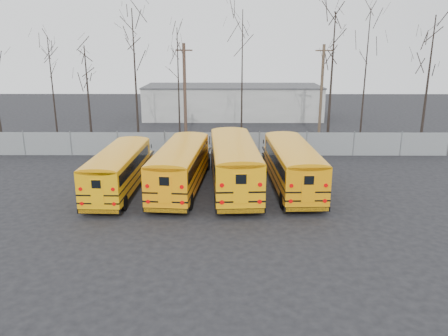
{
  "coord_description": "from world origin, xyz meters",
  "views": [
    {
      "loc": [
        1.21,
        -24.13,
        9.13
      ],
      "look_at": [
        1.07,
        2.4,
        1.6
      ],
      "focal_mm": 35.0,
      "sensor_mm": 36.0,
      "label": 1
    }
  ],
  "objects_px": {
    "bus_b": "(181,163)",
    "bus_c": "(234,160)",
    "bus_d": "(292,163)",
    "utility_pole_right": "(321,90)",
    "bus_a": "(119,167)",
    "utility_pole_left": "(185,95)"
  },
  "relations": [
    {
      "from": "bus_b",
      "to": "utility_pole_right",
      "type": "xyz_separation_m",
      "value": [
        12.43,
        17.15,
        2.92
      ]
    },
    {
      "from": "bus_b",
      "to": "utility_pole_left",
      "type": "bearing_deg",
      "value": 98.32
    },
    {
      "from": "utility_pole_left",
      "to": "utility_pole_right",
      "type": "bearing_deg",
      "value": 41.69
    },
    {
      "from": "bus_a",
      "to": "bus_c",
      "type": "relative_size",
      "value": 0.86
    },
    {
      "from": "bus_c",
      "to": "utility_pole_right",
      "type": "bearing_deg",
      "value": 58.69
    },
    {
      "from": "utility_pole_right",
      "to": "utility_pole_left",
      "type": "bearing_deg",
      "value": -152.73
    },
    {
      "from": "bus_d",
      "to": "utility_pole_right",
      "type": "distance_m",
      "value": 17.96
    },
    {
      "from": "bus_c",
      "to": "bus_d",
      "type": "relative_size",
      "value": 1.08
    },
    {
      "from": "bus_d",
      "to": "utility_pole_left",
      "type": "bearing_deg",
      "value": 120.69
    },
    {
      "from": "bus_a",
      "to": "utility_pole_left",
      "type": "bearing_deg",
      "value": 78.46
    },
    {
      "from": "bus_d",
      "to": "utility_pole_left",
      "type": "height_order",
      "value": "utility_pole_left"
    },
    {
      "from": "bus_d",
      "to": "utility_pole_right",
      "type": "relative_size",
      "value": 1.2
    },
    {
      "from": "bus_a",
      "to": "bus_c",
      "type": "xyz_separation_m",
      "value": [
        7.27,
        0.65,
        0.26
      ]
    },
    {
      "from": "bus_b",
      "to": "utility_pole_left",
      "type": "distance_m",
      "value": 12.97
    },
    {
      "from": "bus_b",
      "to": "utility_pole_right",
      "type": "distance_m",
      "value": 21.38
    },
    {
      "from": "bus_a",
      "to": "utility_pole_right",
      "type": "xyz_separation_m",
      "value": [
        16.29,
        17.56,
        3.03
      ]
    },
    {
      "from": "bus_b",
      "to": "bus_a",
      "type": "bearing_deg",
      "value": -169.34
    },
    {
      "from": "bus_b",
      "to": "bus_c",
      "type": "xyz_separation_m",
      "value": [
        3.4,
        0.24,
        0.14
      ]
    },
    {
      "from": "bus_b",
      "to": "utility_pole_right",
      "type": "bearing_deg",
      "value": 58.68
    },
    {
      "from": "utility_pole_right",
      "to": "bus_d",
      "type": "bearing_deg",
      "value": -98.94
    },
    {
      "from": "utility_pole_left",
      "to": "bus_c",
      "type": "bearing_deg",
      "value": -48.4
    },
    {
      "from": "bus_a",
      "to": "utility_pole_right",
      "type": "height_order",
      "value": "utility_pole_right"
    }
  ]
}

